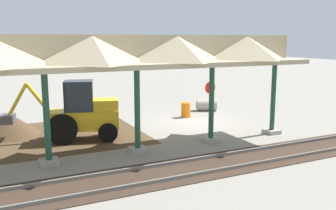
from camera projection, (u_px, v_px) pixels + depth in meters
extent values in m
plane|color=gray|center=(197.00, 122.00, 21.46)|extent=(120.00, 120.00, 0.00)
cube|color=#4C3823|center=(47.00, 137.00, 18.27)|extent=(9.19, 7.00, 0.01)
cube|color=#9E998E|center=(272.00, 131.00, 18.95)|extent=(0.70, 0.70, 0.20)
cylinder|color=#1E4C38|center=(273.00, 98.00, 18.65)|extent=(0.24, 0.24, 3.60)
cube|color=#9E998E|center=(211.00, 140.00, 17.39)|extent=(0.70, 0.70, 0.20)
cylinder|color=#1E4C38|center=(211.00, 104.00, 17.10)|extent=(0.24, 0.24, 3.60)
cube|color=#9E998E|center=(138.00, 150.00, 15.84)|extent=(0.70, 0.70, 0.20)
cylinder|color=#1E4C38|center=(137.00, 110.00, 15.54)|extent=(0.24, 0.24, 3.60)
cube|color=#9E998E|center=(49.00, 162.00, 14.28)|extent=(0.70, 0.70, 0.20)
cylinder|color=#1E4C38|center=(47.00, 119.00, 13.98)|extent=(0.24, 0.24, 3.60)
cube|color=tan|center=(93.00, 66.00, 14.42)|extent=(19.35, 3.20, 0.20)
cube|color=tan|center=(92.00, 49.00, 14.31)|extent=(19.35, 0.20, 1.10)
pyramid|color=tan|center=(246.00, 47.00, 17.43)|extent=(3.27, 3.20, 1.10)
pyramid|color=tan|center=(176.00, 48.00, 15.87)|extent=(3.27, 3.20, 1.10)
pyramid|color=tan|center=(92.00, 49.00, 14.31)|extent=(3.27, 3.20, 1.10)
cube|color=slate|center=(266.00, 148.00, 16.18)|extent=(60.00, 0.08, 0.15)
cube|color=slate|center=(290.00, 157.00, 14.91)|extent=(60.00, 0.08, 0.15)
cube|color=#38281E|center=(278.00, 154.00, 15.56)|extent=(60.00, 2.58, 0.03)
cylinder|color=gray|center=(210.00, 100.00, 23.29)|extent=(0.06, 0.06, 1.94)
cylinder|color=red|center=(210.00, 88.00, 23.16)|extent=(0.76, 0.08, 0.76)
cube|color=yellow|center=(84.00, 119.00, 17.70)|extent=(3.44, 2.15, 0.90)
cube|color=#1E262D|center=(79.00, 96.00, 17.46)|extent=(1.58, 1.49, 1.40)
cube|color=yellow|center=(106.00, 104.00, 17.74)|extent=(1.41, 1.37, 0.50)
cylinder|color=black|center=(65.00, 122.00, 18.28)|extent=(1.43, 0.68, 1.40)
cylinder|color=black|center=(62.00, 129.00, 16.90)|extent=(1.43, 0.68, 1.40)
cylinder|color=black|center=(108.00, 126.00, 18.60)|extent=(0.95, 0.54, 0.90)
cylinder|color=black|center=(108.00, 133.00, 17.34)|extent=(0.95, 0.54, 0.90)
cylinder|color=yellow|center=(38.00, 98.00, 17.17)|extent=(1.07, 0.47, 1.41)
cylinder|color=yellow|center=(17.00, 101.00, 17.05)|extent=(1.07, 0.45, 1.69)
cube|color=#47474C|center=(7.00, 119.00, 17.11)|extent=(0.80, 0.94, 0.40)
cone|color=#4C3823|center=(10.00, 135.00, 18.66)|extent=(5.97, 5.97, 2.24)
cylinder|color=#9E9384|center=(206.00, 105.00, 24.84)|extent=(1.50, 1.24, 0.74)
cylinder|color=black|center=(197.00, 105.00, 24.85)|extent=(0.23, 0.44, 0.48)
cylinder|color=orange|center=(186.00, 110.00, 22.82)|extent=(0.56, 0.56, 0.90)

